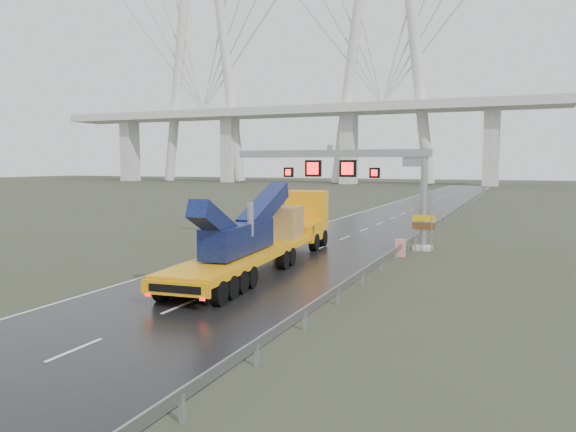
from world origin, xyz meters
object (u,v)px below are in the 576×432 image
at_px(striped_barrier, 400,248).
at_px(heavy_haul_truck, 274,231).
at_px(sign_gantry, 357,170).
at_px(exit_sign_pair, 424,226).

bearing_deg(striped_barrier, heavy_haul_truck, -151.85).
distance_m(sign_gantry, heavy_haul_truck, 9.62).
relative_size(heavy_haul_truck, striped_barrier, 18.77).
relative_size(sign_gantry, striped_barrier, 13.28).
distance_m(heavy_haul_truck, striped_barrier, 8.60).
height_order(sign_gantry, striped_barrier, sign_gantry).
relative_size(exit_sign_pair, striped_barrier, 2.34).
bearing_deg(heavy_haul_truck, exit_sign_pair, 38.12).
xyz_separation_m(sign_gantry, striped_barrier, (3.90, -3.33, -5.05)).
bearing_deg(striped_barrier, exit_sign_pair, 56.40).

